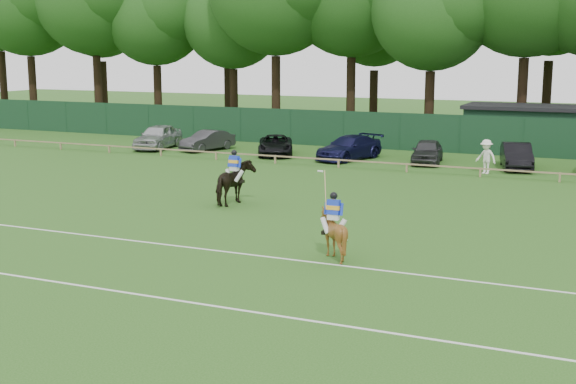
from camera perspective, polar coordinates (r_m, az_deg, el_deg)
The scene contains 18 objects.
ground at distance 26.75m, azimuth -3.60°, elevation -3.95°, with size 160.00×160.00×0.00m, color #1E4C14.
horse_dark at distance 33.46m, azimuth -3.98°, elevation 0.65°, with size 1.02×2.25×1.90m, color black.
horse_chestnut at distance 24.96m, azimuth 3.37°, elevation -3.10°, with size 1.30×1.46×1.61m, color brown.
sedan_silver at distance 53.16m, azimuth -9.61°, elevation 4.07°, with size 1.95×4.84×1.65m, color #AEB1B3.
sedan_grey at distance 51.79m, azimuth -5.99°, elevation 3.81°, with size 1.41×4.05×1.33m, color #303033.
suv_black at distance 49.16m, azimuth -0.93°, elevation 3.48°, with size 2.12×4.61×1.28m, color black.
sedan_navy at distance 47.37m, azimuth 4.55°, elevation 3.29°, with size 2.04×5.02×1.46m, color #12133B.
hatch_grey at distance 46.43m, azimuth 10.28°, elevation 2.98°, with size 1.68×4.17×1.42m, color #323235.
estate_black at distance 45.45m, azimuth 16.57°, elevation 2.57°, with size 1.54×4.41×1.45m, color black.
spectator_left at distance 43.13m, azimuth 14.47°, elevation 2.55°, with size 1.21×0.69×1.87m, color white.
rider_dark at distance 33.32m, azimuth -4.01°, elevation 2.02°, with size 0.94×0.38×1.41m.
rider_chestnut at distance 24.79m, azimuth 3.37°, elevation -1.46°, with size 0.94×0.57×2.05m.
polo_ball at distance 27.32m, azimuth 4.37°, elevation -3.55°, with size 0.09×0.09×0.09m, color silver.
pitch_lines at distance 23.82m, azimuth -7.51°, elevation -5.83°, with size 60.00×5.10×0.01m.
pitch_rail at distance 43.13m, azimuth 7.52°, elevation 2.13°, with size 62.10×0.10×0.50m.
perimeter_fence at distance 51.66m, azimuth 10.40°, elevation 4.33°, with size 92.08×0.08×2.50m.
utility_shed at distance 53.53m, azimuth 17.45°, elevation 4.54°, with size 8.40×4.40×3.04m.
tree_row at distance 59.18m, azimuth 14.09°, elevation 3.74°, with size 96.00×12.00×21.00m, color #26561C, non-canonical shape.
Camera 1 is at (12.04, -22.94, 6.68)m, focal length 48.00 mm.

